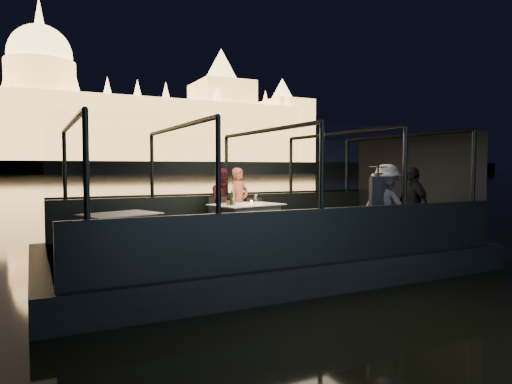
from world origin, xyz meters
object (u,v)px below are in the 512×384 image
passenger_stripe (386,205)px  dining_table_aft (120,230)px  person_woman_coral (239,202)px  chair_port_left (221,217)px  person_man_maroon (224,203)px  dining_table_central (246,221)px  chair_port_right (257,215)px  wine_bottle (232,198)px  coat_stand (378,203)px  passenger_dark (412,203)px

passenger_stripe → dining_table_aft: bearing=45.3°
person_woman_coral → passenger_stripe: (1.67, -3.13, 0.10)m
chair_port_left → person_man_maroon: person_man_maroon is taller
dining_table_central → dining_table_aft: (-2.73, -0.20, 0.00)m
person_man_maroon → passenger_stripe: bearing=-61.1°
chair_port_right → wine_bottle: size_ratio=2.50×
chair_port_left → coat_stand: 3.53m
coat_stand → passenger_stripe: coat_stand is taller
dining_table_aft → chair_port_right: chair_port_right is taller
dining_table_aft → person_man_maroon: (2.50, 0.97, 0.36)m
coat_stand → chair_port_right: bearing=110.3°
person_man_maroon → coat_stand: bearing=-65.9°
chair_port_left → person_woman_coral: (0.60, 0.34, 0.30)m
dining_table_aft → wine_bottle: size_ratio=3.99×
dining_table_aft → chair_port_right: size_ratio=1.59×
chair_port_right → passenger_stripe: 3.12m
wine_bottle → dining_table_central: bearing=23.5°
dining_table_aft → passenger_stripe: 5.07m
chair_port_left → passenger_stripe: passenger_stripe is taller
chair_port_left → chair_port_right: chair_port_left is taller
dining_table_aft → person_woman_coral: bearing=19.1°
dining_table_central → chair_port_right: bearing=42.5°
coat_stand → passenger_dark: size_ratio=1.03×
dining_table_central → wine_bottle: 0.71m
coat_stand → wine_bottle: 2.99m
dining_table_aft → chair_port_right: (3.22, 0.65, 0.06)m
chair_port_left → coat_stand: bearing=-43.1°
coat_stand → person_woman_coral: (-1.37, 3.23, -0.15)m
chair_port_right → passenger_dark: (2.27, -2.54, 0.40)m
chair_port_left → person_man_maroon: size_ratio=0.58×
dining_table_central → wine_bottle: size_ratio=4.35×
dining_table_aft → chair_port_right: 3.28m
dining_table_central → person_man_maroon: (-0.22, 0.77, 0.36)m
passenger_stripe → wine_bottle: 3.13m
dining_table_aft → passenger_dark: passenger_dark is taller
chair_port_right → person_woman_coral: bearing=126.8°
chair_port_right → wine_bottle: bearing=-149.3°
chair_port_left → wine_bottle: bearing=-79.1°
chair_port_right → passenger_stripe: size_ratio=0.51×
person_man_maroon → dining_table_aft: bearing=-163.8°
passenger_dark → wine_bottle: passenger_dark is taller
dining_table_aft → chair_port_left: 2.41m
passenger_dark → passenger_stripe: bearing=-67.5°
chair_port_left → passenger_stripe: size_ratio=0.55×
chair_port_left → coat_stand: coat_stand is taller
dining_table_aft → wine_bottle: 2.35m
chair_port_left → wine_bottle: 0.80m
person_man_maroon → wine_bottle: 1.00m
person_man_maroon → wine_bottle: bearing=-107.6°
chair_port_right → passenger_stripe: passenger_stripe is taller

